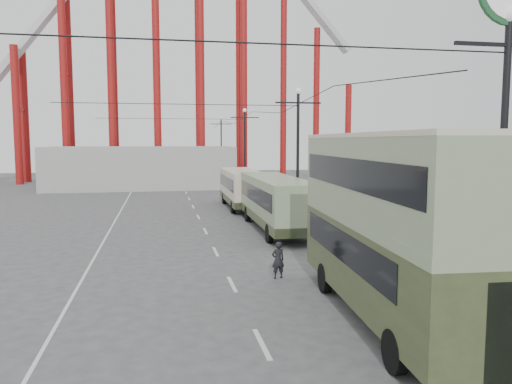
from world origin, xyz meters
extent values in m
plane|color=#474749|center=(0.00, 0.00, 0.00)|extent=(160.00, 160.00, 0.00)
cube|color=silver|center=(-1.00, 19.00, 0.01)|extent=(0.15, 82.00, 0.01)
cube|color=silver|center=(5.40, 20.00, 0.01)|extent=(0.12, 120.00, 0.01)
cube|color=silver|center=(-7.00, 20.00, 0.01)|extent=(0.12, 120.00, 0.01)
cylinder|color=black|center=(5.60, -3.00, 4.50)|extent=(0.20, 0.20, 9.00)
cylinder|color=black|center=(5.60, -3.00, 0.25)|extent=(0.44, 0.44, 0.50)
cube|color=black|center=(5.60, -3.00, 8.30)|extent=(3.20, 0.10, 0.10)
sphere|color=white|center=(5.60, -3.00, 9.10)|extent=(0.44, 0.44, 0.44)
cylinder|color=black|center=(5.60, 18.00, 4.50)|extent=(0.20, 0.20, 9.00)
cylinder|color=black|center=(5.60, 18.00, 0.25)|extent=(0.44, 0.44, 0.50)
cube|color=black|center=(5.60, 18.00, 8.30)|extent=(3.20, 0.10, 0.10)
sphere|color=white|center=(5.60, 18.00, 9.10)|extent=(0.44, 0.44, 0.44)
cylinder|color=black|center=(5.60, 40.00, 4.50)|extent=(0.20, 0.20, 9.00)
cylinder|color=black|center=(5.60, 40.00, 0.25)|extent=(0.44, 0.44, 0.50)
cube|color=black|center=(5.60, 40.00, 8.30)|extent=(3.20, 0.10, 0.10)
sphere|color=white|center=(5.60, 40.00, 9.10)|extent=(0.44, 0.44, 0.44)
cylinder|color=black|center=(5.60, 62.00, 4.50)|extent=(0.20, 0.20, 9.00)
cylinder|color=black|center=(5.60, 62.00, 0.25)|extent=(0.44, 0.44, 0.50)
cube|color=black|center=(5.60, 62.00, 8.30)|extent=(3.20, 0.10, 0.10)
sphere|color=white|center=(5.60, 62.00, 9.10)|extent=(0.44, 0.44, 0.44)
cylinder|color=maroon|center=(-22.00, 55.00, 9.00)|extent=(1.00, 1.00, 18.00)
cylinder|color=maroon|center=(-22.00, 59.00, 9.00)|extent=(1.00, 1.00, 18.00)
cylinder|color=maroon|center=(-16.00, 55.00, 13.50)|extent=(1.00, 1.00, 27.00)
cylinder|color=maroon|center=(-16.00, 59.00, 13.50)|extent=(1.00, 1.00, 27.00)
cylinder|color=maroon|center=(-10.00, 55.00, 18.00)|extent=(1.00, 1.00, 36.00)
cylinder|color=maroon|center=(-10.00, 59.00, 18.00)|extent=(1.00, 1.00, 36.00)
cylinder|color=maroon|center=(-4.00, 55.00, 22.50)|extent=(1.00, 1.00, 45.00)
cylinder|color=maroon|center=(-4.00, 59.00, 22.50)|extent=(1.00, 1.00, 45.00)
cylinder|color=maroon|center=(14.00, 56.00, 15.00)|extent=(0.90, 0.90, 30.00)
cylinder|color=maroon|center=(19.00, 56.00, 11.00)|extent=(0.90, 0.90, 22.00)
cylinder|color=maroon|center=(24.00, 56.00, 7.00)|extent=(0.90, 0.90, 14.00)
cube|color=#B5B4B9|center=(19.00, 56.00, 24.00)|extent=(9.89, 2.00, 10.87)
cube|color=#9B9B96|center=(-6.00, 47.00, 2.50)|extent=(22.00, 10.00, 5.00)
cube|color=#353D21|center=(3.35, -0.90, 1.83)|extent=(3.50, 11.25, 2.44)
cube|color=black|center=(3.35, -0.90, 2.33)|extent=(3.39, 9.04, 1.00)
cube|color=gray|center=(3.35, -0.90, 3.22)|extent=(3.52, 11.26, 0.33)
cube|color=gray|center=(3.35, -0.90, 4.60)|extent=(3.50, 11.25, 2.44)
cube|color=black|center=(3.35, -0.90, 4.72)|extent=(3.50, 10.59, 0.94)
cube|color=beige|center=(3.35, -0.90, 5.89)|extent=(3.52, 11.26, 0.13)
cylinder|color=black|center=(2.31, 2.28, 0.55)|extent=(0.38, 1.13, 1.11)
cylinder|color=black|center=(4.81, 2.12, 0.55)|extent=(0.38, 1.13, 1.11)
cylinder|color=black|center=(1.87, -4.36, 0.55)|extent=(0.38, 1.13, 1.11)
cylinder|color=black|center=(4.37, -4.53, 0.55)|extent=(0.38, 1.13, 1.11)
cube|color=gray|center=(3.48, 15.64, 1.90)|extent=(2.84, 11.98, 2.61)
cube|color=black|center=(3.48, 15.64, 2.34)|extent=(2.87, 10.68, 1.03)
cube|color=#353D21|center=(3.48, 15.64, 0.87)|extent=(2.87, 11.98, 0.54)
cube|color=gray|center=(3.48, 15.64, 3.29)|extent=(2.86, 11.98, 0.17)
cylinder|color=black|center=(2.29, 19.02, 0.54)|extent=(0.32, 1.09, 1.09)
cylinder|color=black|center=(4.75, 18.99, 0.54)|extent=(0.32, 1.09, 1.09)
cylinder|color=black|center=(2.21, 11.84, 0.54)|extent=(0.32, 1.09, 1.09)
cylinder|color=black|center=(4.67, 11.82, 0.54)|extent=(0.32, 1.09, 1.09)
cube|color=beige|center=(3.03, 26.56, 1.81)|extent=(2.70, 10.36, 2.48)
cube|color=black|center=(3.03, 26.56, 2.22)|extent=(2.72, 9.12, 0.98)
cube|color=#353D21|center=(3.03, 26.56, 0.83)|extent=(2.73, 10.36, 0.52)
cube|color=beige|center=(3.03, 26.56, 3.13)|extent=(2.72, 10.36, 0.17)
cylinder|color=black|center=(1.90, 29.26, 0.52)|extent=(0.30, 1.04, 1.03)
cylinder|color=black|center=(4.23, 29.24, 0.52)|extent=(0.30, 1.04, 1.03)
cylinder|color=black|center=(1.83, 23.48, 0.52)|extent=(0.30, 1.04, 1.03)
cylinder|color=black|center=(4.17, 23.45, 0.52)|extent=(0.30, 1.04, 1.03)
imported|color=black|center=(1.01, 4.51, 0.78)|extent=(0.63, 0.48, 1.56)
camera|label=1|loc=(-3.72, -15.30, 5.72)|focal=35.00mm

